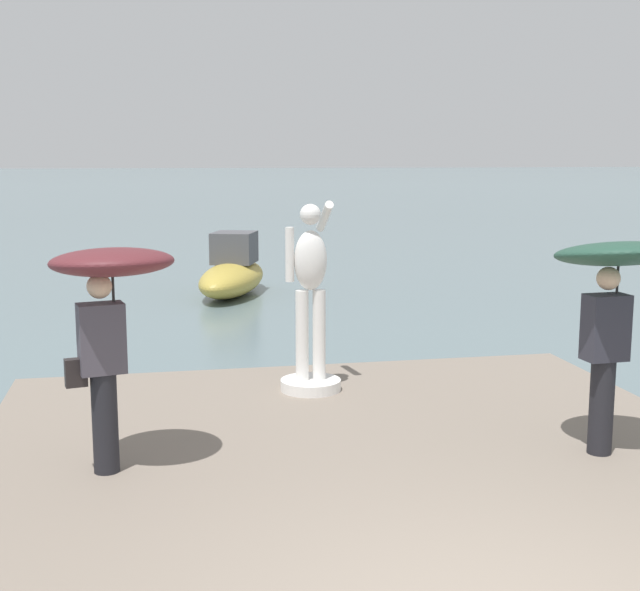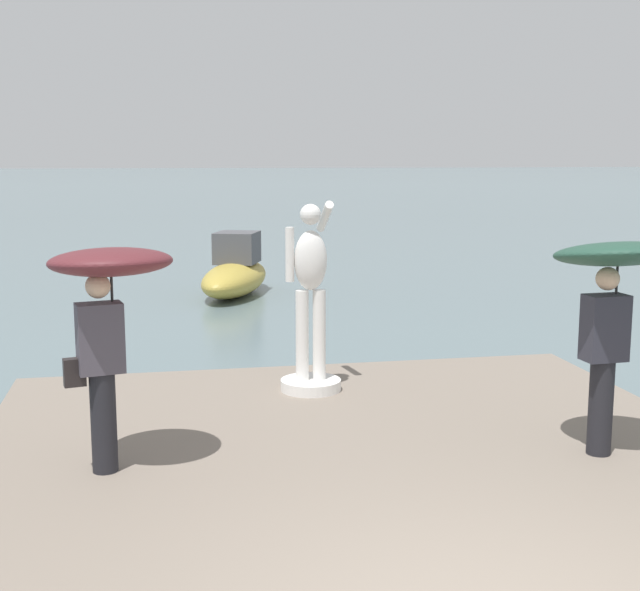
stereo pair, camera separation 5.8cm
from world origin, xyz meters
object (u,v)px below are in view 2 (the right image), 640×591
Objects in this scene: statue_white_figure at (310,312)px; onlooker_left at (108,293)px; boat_near at (235,273)px; onlooker_right at (614,282)px.

onlooker_left is (-2.14, -2.18, 0.63)m from statue_white_figure.
boat_near is at bearing 79.66° from onlooker_left.
statue_white_figure is 1.09× the size of onlooker_right.
statue_white_figure is 3.53m from onlooker_right.
onlooker_left is at bearing -134.48° from statue_white_figure.
statue_white_figure is 3.12m from onlooker_left.
statue_white_figure is 0.59× the size of boat_near.
onlooker_right is at bearing -5.40° from onlooker_left.
onlooker_left is 4.45m from onlooker_right.
onlooker_right is at bearing -48.55° from statue_white_figure.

